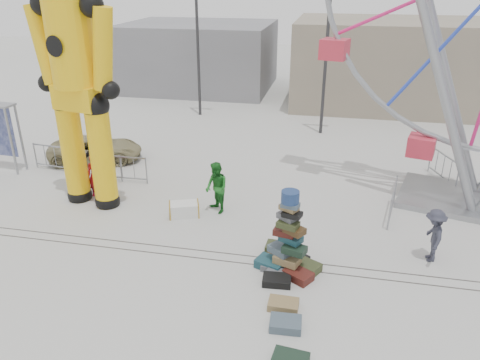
% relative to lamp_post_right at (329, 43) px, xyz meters
% --- Properties ---
extents(ground, '(90.00, 90.00, 0.00)m').
position_rel_lamp_post_right_xyz_m(ground, '(-3.09, -13.00, -4.48)').
color(ground, '#9E9E99').
rests_on(ground, ground).
extents(track_line_near, '(40.00, 0.04, 0.01)m').
position_rel_lamp_post_right_xyz_m(track_line_near, '(-3.09, -12.40, -4.48)').
color(track_line_near, '#47443F').
rests_on(track_line_near, ground).
extents(track_line_far, '(40.00, 0.04, 0.01)m').
position_rel_lamp_post_right_xyz_m(track_line_far, '(-3.09, -12.00, -4.48)').
color(track_line_far, '#47443F').
rests_on(track_line_far, ground).
extents(building_right, '(12.00, 8.00, 5.00)m').
position_rel_lamp_post_right_xyz_m(building_right, '(3.91, 7.00, -1.98)').
color(building_right, gray).
rests_on(building_right, ground).
extents(building_left, '(10.00, 8.00, 4.40)m').
position_rel_lamp_post_right_xyz_m(building_left, '(-9.09, 9.00, -2.28)').
color(building_left, gray).
rests_on(building_left, ground).
extents(lamp_post_right, '(1.41, 0.25, 8.00)m').
position_rel_lamp_post_right_xyz_m(lamp_post_right, '(0.00, 0.00, 0.00)').
color(lamp_post_right, '#2D2D30').
rests_on(lamp_post_right, ground).
extents(lamp_post_left, '(1.41, 0.25, 8.00)m').
position_rel_lamp_post_right_xyz_m(lamp_post_left, '(-7.00, 2.00, 0.00)').
color(lamp_post_left, '#2D2D30').
rests_on(lamp_post_left, ground).
extents(suitcase_tower, '(1.91, 1.58, 2.43)m').
position_rel_lamp_post_right_xyz_m(suitcase_tower, '(-0.42, -12.45, -3.80)').
color(suitcase_tower, '#1A434E').
rests_on(suitcase_tower, ground).
extents(crash_test_dummy, '(3.35, 1.47, 8.38)m').
position_rel_lamp_post_right_xyz_m(crash_test_dummy, '(-7.69, -9.68, -0.06)').
color(crash_test_dummy, black).
rests_on(crash_test_dummy, ground).
extents(steamer_trunk, '(1.13, 0.88, 0.46)m').
position_rel_lamp_post_right_xyz_m(steamer_trunk, '(-4.19, -10.00, -4.25)').
color(steamer_trunk, silver).
rests_on(steamer_trunk, ground).
extents(row_case_0, '(0.71, 0.58, 0.19)m').
position_rel_lamp_post_right_xyz_m(row_case_0, '(-0.82, -11.50, -4.39)').
color(row_case_0, '#363E1F').
rests_on(row_case_0, ground).
extents(row_case_1, '(0.82, 0.55, 0.18)m').
position_rel_lamp_post_right_xyz_m(row_case_1, '(-0.73, -12.51, -4.39)').
color(row_case_1, '#5B5D63').
rests_on(row_case_1, ground).
extents(row_case_2, '(0.78, 0.55, 0.21)m').
position_rel_lamp_post_right_xyz_m(row_case_2, '(-0.62, -13.15, -4.38)').
color(row_case_2, black).
rests_on(row_case_2, ground).
extents(row_case_3, '(0.75, 0.50, 0.20)m').
position_rel_lamp_post_right_xyz_m(row_case_3, '(-0.34, -14.09, -4.38)').
color(row_case_3, olive).
rests_on(row_case_3, ground).
extents(row_case_4, '(0.76, 0.58, 0.22)m').
position_rel_lamp_post_right_xyz_m(row_case_4, '(-0.21, -14.78, -4.37)').
color(row_case_4, '#495A68').
rests_on(row_case_4, ground).
extents(row_case_5, '(0.81, 0.56, 0.18)m').
position_rel_lamp_post_right_xyz_m(row_case_5, '(0.02, -15.81, -4.39)').
color(row_case_5, '#1A2F21').
rests_on(row_case_5, ground).
extents(barricade_dummy_a, '(2.00, 0.32, 1.10)m').
position_rel_lamp_post_right_xyz_m(barricade_dummy_a, '(-10.61, -7.26, -3.93)').
color(barricade_dummy_a, gray).
rests_on(barricade_dummy_a, ground).
extents(barricade_dummy_b, '(2.00, 0.19, 1.10)m').
position_rel_lamp_post_right_xyz_m(barricade_dummy_b, '(-8.47, -7.74, -3.93)').
color(barricade_dummy_b, gray).
rests_on(barricade_dummy_b, ground).
extents(barricade_dummy_c, '(2.00, 0.16, 1.10)m').
position_rel_lamp_post_right_xyz_m(barricade_dummy_c, '(-7.41, -7.82, -3.93)').
color(barricade_dummy_c, gray).
rests_on(barricade_dummy_c, ground).
extents(barricade_wheel_front, '(0.46, 1.99, 1.10)m').
position_rel_lamp_post_right_xyz_m(barricade_wheel_front, '(2.66, -8.64, -3.93)').
color(barricade_wheel_front, gray).
rests_on(barricade_wheel_front, ground).
extents(barricade_wheel_back, '(0.77, 1.92, 1.10)m').
position_rel_lamp_post_right_xyz_m(barricade_wheel_back, '(4.87, -5.14, -3.93)').
color(barricade_wheel_back, gray).
rests_on(barricade_wheel_back, ground).
extents(pedestrian_red, '(0.69, 0.58, 1.60)m').
position_rel_lamp_post_right_xyz_m(pedestrian_red, '(-7.82, -9.12, -3.68)').
color(pedestrian_red, red).
rests_on(pedestrian_red, ground).
extents(pedestrian_green, '(1.08, 1.10, 1.79)m').
position_rel_lamp_post_right_xyz_m(pedestrian_green, '(-3.18, -9.49, -3.59)').
color(pedestrian_green, '#18611C').
rests_on(pedestrian_green, ground).
extents(pedestrian_black, '(1.16, 0.63, 1.87)m').
position_rel_lamp_post_right_xyz_m(pedestrian_black, '(-8.19, -8.31, -3.55)').
color(pedestrian_black, black).
rests_on(pedestrian_black, ground).
extents(pedestrian_grey, '(0.60, 1.03, 1.59)m').
position_rel_lamp_post_right_xyz_m(pedestrian_grey, '(3.51, -11.12, -3.69)').
color(pedestrian_grey, '#2A2B38').
rests_on(pedestrian_grey, ground).
extents(parked_suv, '(4.26, 2.90, 1.08)m').
position_rel_lamp_post_right_xyz_m(parked_suv, '(-9.51, -5.92, -3.94)').
color(parked_suv, '#8F865C').
rests_on(parked_suv, ground).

